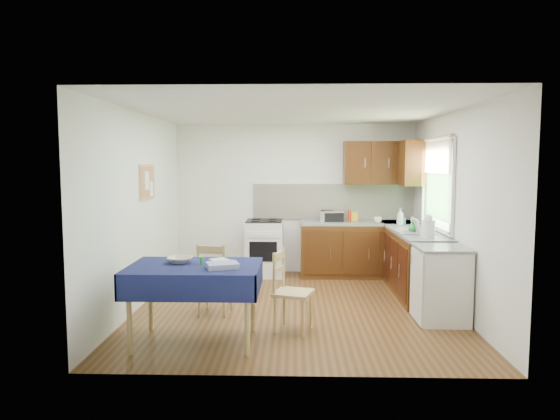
{
  "coord_description": "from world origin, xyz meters",
  "views": [
    {
      "loc": [
        -0.02,
        -6.29,
        1.85
      ],
      "look_at": [
        -0.2,
        0.29,
        1.23
      ],
      "focal_mm": 32.0,
      "sensor_mm": 36.0,
      "label": 1
    }
  ],
  "objects_px": {
    "dining_table": "(195,275)",
    "chair_far": "(214,277)",
    "toaster": "(328,216)",
    "kettle": "(428,227)",
    "dish_rack": "(416,232)",
    "chair_near": "(289,288)",
    "sandwich_press": "(334,216)"
  },
  "relations": [
    {
      "from": "dining_table",
      "to": "dish_rack",
      "type": "relative_size",
      "value": 2.98
    },
    {
      "from": "chair_near",
      "to": "kettle",
      "type": "bearing_deg",
      "value": -43.85
    },
    {
      "from": "dining_table",
      "to": "kettle",
      "type": "height_order",
      "value": "kettle"
    },
    {
      "from": "chair_far",
      "to": "dish_rack",
      "type": "xyz_separation_m",
      "value": [
        2.62,
        0.78,
        0.46
      ]
    },
    {
      "from": "dish_rack",
      "to": "kettle",
      "type": "distance_m",
      "value": 0.36
    },
    {
      "from": "chair_far",
      "to": "kettle",
      "type": "relative_size",
      "value": 3.0
    },
    {
      "from": "dish_rack",
      "to": "kettle",
      "type": "bearing_deg",
      "value": -79.55
    },
    {
      "from": "toaster",
      "to": "kettle",
      "type": "distance_m",
      "value": 2.05
    },
    {
      "from": "chair_far",
      "to": "dining_table",
      "type": "bearing_deg",
      "value": 95.63
    },
    {
      "from": "chair_near",
      "to": "sandwich_press",
      "type": "height_order",
      "value": "sandwich_press"
    },
    {
      "from": "chair_far",
      "to": "kettle",
      "type": "bearing_deg",
      "value": -162.39
    },
    {
      "from": "dining_table",
      "to": "sandwich_press",
      "type": "relative_size",
      "value": 4.31
    },
    {
      "from": "sandwich_press",
      "to": "chair_far",
      "type": "bearing_deg",
      "value": -151.43
    },
    {
      "from": "dining_table",
      "to": "kettle",
      "type": "bearing_deg",
      "value": 41.62
    },
    {
      "from": "chair_near",
      "to": "kettle",
      "type": "xyz_separation_m",
      "value": [
        1.77,
        0.99,
        0.56
      ]
    },
    {
      "from": "dining_table",
      "to": "dish_rack",
      "type": "bearing_deg",
      "value": 47.58
    },
    {
      "from": "dining_table",
      "to": "kettle",
      "type": "xyz_separation_m",
      "value": [
        2.74,
        1.41,
        0.33
      ]
    },
    {
      "from": "dining_table",
      "to": "chair_near",
      "type": "distance_m",
      "value": 1.08
    },
    {
      "from": "chair_near",
      "to": "sandwich_press",
      "type": "relative_size",
      "value": 2.86
    },
    {
      "from": "dining_table",
      "to": "sandwich_press",
      "type": "distance_m",
      "value": 3.56
    },
    {
      "from": "chair_far",
      "to": "dish_rack",
      "type": "distance_m",
      "value": 2.77
    },
    {
      "from": "dining_table",
      "to": "sandwich_press",
      "type": "xyz_separation_m",
      "value": [
        1.66,
        3.14,
        0.28
      ]
    },
    {
      "from": "sandwich_press",
      "to": "dish_rack",
      "type": "xyz_separation_m",
      "value": [
        1.0,
        -1.39,
        -0.06
      ]
    },
    {
      "from": "dining_table",
      "to": "toaster",
      "type": "xyz_separation_m",
      "value": [
        1.56,
        3.09,
        0.28
      ]
    },
    {
      "from": "dish_rack",
      "to": "dining_table",
      "type": "bearing_deg",
      "value": -149.33
    },
    {
      "from": "dish_rack",
      "to": "chair_far",
      "type": "bearing_deg",
      "value": -165.97
    },
    {
      "from": "dining_table",
      "to": "chair_far",
      "type": "height_order",
      "value": "chair_far"
    },
    {
      "from": "toaster",
      "to": "sandwich_press",
      "type": "bearing_deg",
      "value": 48.49
    },
    {
      "from": "chair_far",
      "to": "toaster",
      "type": "height_order",
      "value": "toaster"
    },
    {
      "from": "chair_near",
      "to": "toaster",
      "type": "xyz_separation_m",
      "value": [
        0.6,
        2.67,
        0.52
      ]
    },
    {
      "from": "toaster",
      "to": "kettle",
      "type": "height_order",
      "value": "kettle"
    },
    {
      "from": "chair_far",
      "to": "sandwich_press",
      "type": "relative_size",
      "value": 2.86
    }
  ]
}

